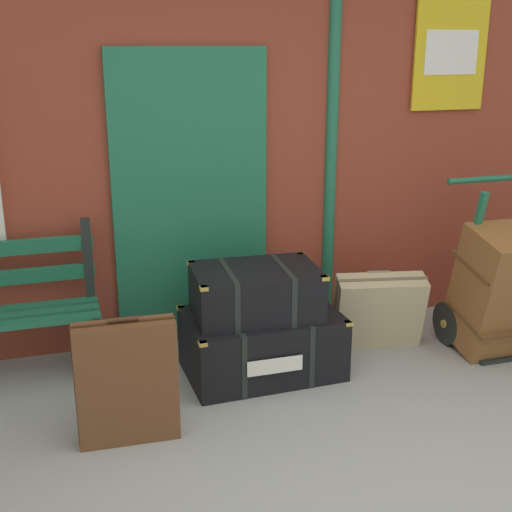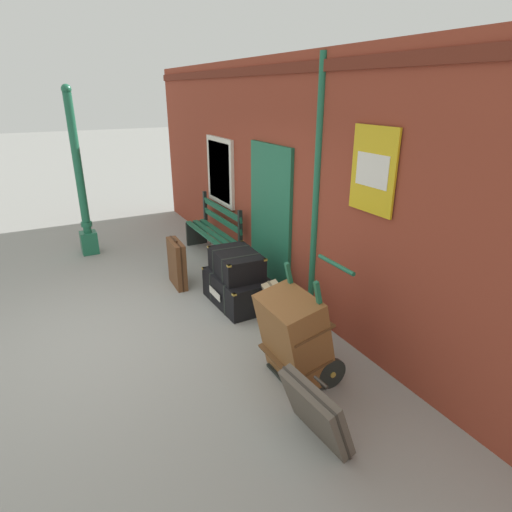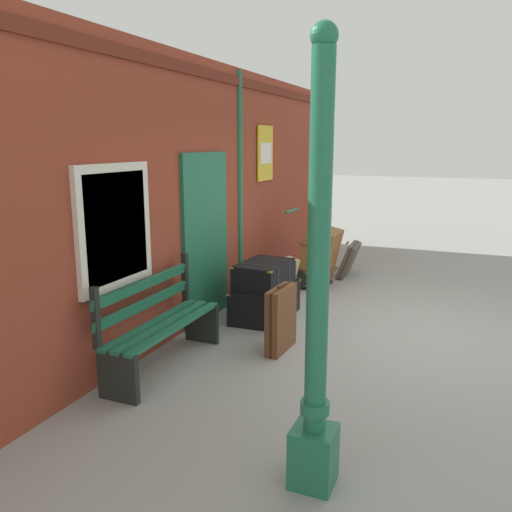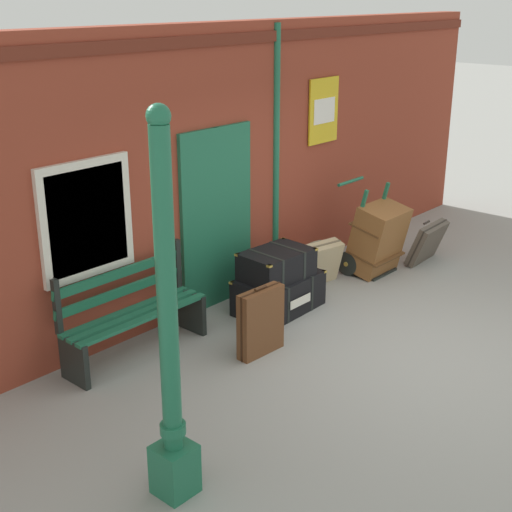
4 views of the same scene
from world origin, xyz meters
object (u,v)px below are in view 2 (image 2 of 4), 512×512
Objects in this scene: platform_bench at (214,232)px; steamer_trunk_middle at (236,263)px; large_brown_trunk at (294,337)px; lamp_post at (82,195)px; porters_trolley at (308,349)px; suitcase_tan at (316,411)px; suitcase_beige at (281,311)px; steamer_trunk_base at (238,289)px; suitcase_cream at (177,264)px.

platform_bench reaches higher than steamer_trunk_middle.
large_brown_trunk is at bearing -9.85° from platform_bench.
large_brown_trunk is at bearing -6.60° from steamer_trunk_middle.
steamer_trunk_middle is 1.81m from large_brown_trunk.
lamp_post is 2.41× the size of porters_trolley.
suitcase_tan is at bearing -20.33° from large_brown_trunk.
suitcase_tan is 1.03× the size of suitcase_beige.
suitcase_tan is at bearing -10.99° from steamer_trunk_middle.
large_brown_trunk is 0.92m from suitcase_beige.
platform_bench is at bearing 170.15° from large_brown_trunk.
porters_trolley is at bearing -1.06° from steamer_trunk_base.
lamp_post is 4.99m from large_brown_trunk.
lamp_post is 2.38m from platform_bench.
suitcase_cream is (-0.91, -0.56, -0.23)m from steamer_trunk_middle.
lamp_post is 3.01× the size of large_brown_trunk.
suitcase_tan is (0.80, -0.30, -0.19)m from large_brown_trunk.
platform_bench is 2.35× the size of suitcase_beige.
lamp_post reaches higher than steamer_trunk_middle.
large_brown_trunk is (1.75, -0.21, 0.27)m from steamer_trunk_base.
lamp_post reaches higher than suitcase_beige.
platform_bench is at bearing 166.93° from steamer_trunk_middle.
steamer_trunk_base is 1.78m from large_brown_trunk.
large_brown_trunk reaches higher than steamer_trunk_middle.
platform_bench is 1.68× the size of large_brown_trunk.
steamer_trunk_base is 1.11m from suitcase_cream.
suitcase_tan reaches higher than steamer_trunk_base.
lamp_post is 2.79× the size of steamer_trunk_base.
porters_trolley is at bearing 149.40° from suitcase_tan.
porters_trolley is at bearing 17.52° from lamp_post.
platform_bench is 1.91× the size of steamer_trunk_middle.
porters_trolley is (3.57, -0.44, -0.17)m from platform_bench.
lamp_post is at bearing -156.98° from suitcase_beige.
steamer_trunk_middle is (-0.04, -0.00, 0.37)m from steamer_trunk_base.
large_brown_trunk is (1.79, -0.21, -0.10)m from steamer_trunk_middle.
steamer_trunk_middle is (1.77, -0.41, 0.14)m from platform_bench.
suitcase_tan is 0.95× the size of suitcase_cream.
porters_trolley is (1.79, -0.03, -0.31)m from steamer_trunk_middle.
suitcase_beige is (0.92, 0.14, 0.07)m from steamer_trunk_base.
steamer_trunk_middle is at bearing -13.07° from platform_bench.
lamp_post reaches higher than suitcase_cream.
porters_trolley reaches higher than platform_bench.
porters_trolley is 1.74× the size of suitcase_beige.
lamp_post is 3.39m from steamer_trunk_middle.
steamer_trunk_base is at bearing 168.79° from suitcase_tan.
steamer_trunk_middle is at bearing 31.52° from suitcase_cream.
suitcase_tan is at bearing -11.21° from steamer_trunk_base.
steamer_trunk_base is 1.46× the size of suitcase_tan.
suitcase_tan is at bearing -21.56° from suitcase_beige.
suitcase_beige is at bearing -5.69° from platform_bench.
steamer_trunk_base is 1.08× the size of large_brown_trunk.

